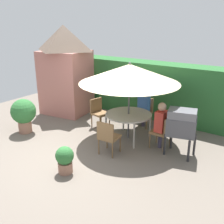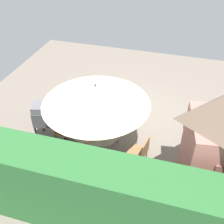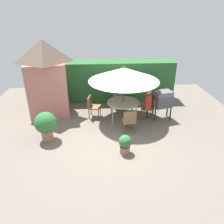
{
  "view_description": "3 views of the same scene",
  "coord_description": "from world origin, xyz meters",
  "px_view_note": "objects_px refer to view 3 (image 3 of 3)",
  "views": [
    {
      "loc": [
        4.19,
        -4.6,
        3.25
      ],
      "look_at": [
        0.61,
        0.51,
        1.05
      ],
      "focal_mm": 42.17,
      "sensor_mm": 36.0,
      "label": 1
    },
    {
      "loc": [
        -1.35,
        6.56,
        5.59
      ],
      "look_at": [
        0.27,
        1.0,
        1.15
      ],
      "focal_mm": 43.51,
      "sensor_mm": 36.0,
      "label": 2
    },
    {
      "loc": [
        -0.38,
        -6.57,
        4.16
      ],
      "look_at": [
        0.07,
        0.35,
        0.8
      ],
      "focal_mm": 34.59,
      "sensor_mm": 36.0,
      "label": 3
    }
  ],
  "objects_px": {
    "garden_shed": "(47,78)",
    "person_in_red": "(148,101)",
    "chair_toward_house": "(129,120)",
    "bbq_grill": "(163,100)",
    "potted_plant_by_shed": "(46,124)",
    "patio_table": "(123,103)",
    "person_in_blue": "(119,92)",
    "chair_toward_hedge": "(92,105)",
    "potted_plant_by_grill": "(125,144)",
    "patio_umbrella": "(124,74)",
    "chair_far_side": "(118,97)",
    "chair_near_shed": "(150,106)"
  },
  "relations": [
    {
      "from": "chair_far_side",
      "to": "chair_toward_house",
      "type": "bearing_deg",
      "value": -85.47
    },
    {
      "from": "chair_far_side",
      "to": "person_in_blue",
      "type": "relative_size",
      "value": 0.71
    },
    {
      "from": "patio_umbrella",
      "to": "potted_plant_by_grill",
      "type": "xyz_separation_m",
      "value": [
        -0.2,
        -2.35,
        -1.55
      ]
    },
    {
      "from": "person_in_red",
      "to": "person_in_blue",
      "type": "xyz_separation_m",
      "value": [
        -1.08,
        1.06,
        0.0
      ]
    },
    {
      "from": "patio_umbrella",
      "to": "potted_plant_by_shed",
      "type": "distance_m",
      "value": 3.38
    },
    {
      "from": "patio_table",
      "to": "chair_toward_hedge",
      "type": "height_order",
      "value": "chair_toward_hedge"
    },
    {
      "from": "patio_table",
      "to": "chair_near_shed",
      "type": "bearing_deg",
      "value": -0.8
    },
    {
      "from": "chair_toward_house",
      "to": "chair_far_side",
      "type": "bearing_deg",
      "value": 94.53
    },
    {
      "from": "patio_table",
      "to": "potted_plant_by_grill",
      "type": "xyz_separation_m",
      "value": [
        -0.2,
        -2.35,
        -0.35
      ]
    },
    {
      "from": "chair_near_shed",
      "to": "chair_toward_house",
      "type": "relative_size",
      "value": 1.0
    },
    {
      "from": "garden_shed",
      "to": "potted_plant_by_grill",
      "type": "xyz_separation_m",
      "value": [
        2.87,
        -3.04,
        -1.24
      ]
    },
    {
      "from": "garden_shed",
      "to": "person_in_red",
      "type": "distance_m",
      "value": 4.2
    },
    {
      "from": "patio_umbrella",
      "to": "person_in_blue",
      "type": "height_order",
      "value": "patio_umbrella"
    },
    {
      "from": "potted_plant_by_grill",
      "to": "person_in_blue",
      "type": "distance_m",
      "value": 3.43
    },
    {
      "from": "bbq_grill",
      "to": "chair_toward_hedge",
      "type": "relative_size",
      "value": 1.33
    },
    {
      "from": "garden_shed",
      "to": "chair_toward_house",
      "type": "relative_size",
      "value": 3.43
    },
    {
      "from": "bbq_grill",
      "to": "potted_plant_by_shed",
      "type": "xyz_separation_m",
      "value": [
        -4.37,
        -1.33,
        -0.23
      ]
    },
    {
      "from": "garden_shed",
      "to": "chair_toward_hedge",
      "type": "distance_m",
      "value": 2.15
    },
    {
      "from": "potted_plant_by_grill",
      "to": "person_in_blue",
      "type": "height_order",
      "value": "person_in_blue"
    },
    {
      "from": "chair_toward_hedge",
      "to": "person_in_blue",
      "type": "distance_m",
      "value": 1.45
    },
    {
      "from": "chair_far_side",
      "to": "chair_toward_hedge",
      "type": "relative_size",
      "value": 1.0
    },
    {
      "from": "patio_umbrella",
      "to": "potted_plant_by_grill",
      "type": "distance_m",
      "value": 2.82
    },
    {
      "from": "chair_toward_hedge",
      "to": "potted_plant_by_grill",
      "type": "relative_size",
      "value": 1.43
    },
    {
      "from": "person_in_red",
      "to": "garden_shed",
      "type": "bearing_deg",
      "value": 170.16
    },
    {
      "from": "chair_far_side",
      "to": "person_in_blue",
      "type": "bearing_deg",
      "value": -85.59
    },
    {
      "from": "bbq_grill",
      "to": "potted_plant_by_grill",
      "type": "xyz_separation_m",
      "value": [
        -1.78,
        -2.25,
        -0.5
      ]
    },
    {
      "from": "chair_far_side",
      "to": "chair_toward_hedge",
      "type": "xyz_separation_m",
      "value": [
        -1.16,
        -0.89,
        0.0
      ]
    },
    {
      "from": "patio_table",
      "to": "person_in_blue",
      "type": "relative_size",
      "value": 1.04
    },
    {
      "from": "chair_far_side",
      "to": "potted_plant_by_grill",
      "type": "relative_size",
      "value": 1.43
    },
    {
      "from": "bbq_grill",
      "to": "garden_shed",
      "type": "bearing_deg",
      "value": 170.32
    },
    {
      "from": "chair_near_shed",
      "to": "potted_plant_by_grill",
      "type": "height_order",
      "value": "chair_near_shed"
    },
    {
      "from": "potted_plant_by_grill",
      "to": "potted_plant_by_shed",
      "type": "bearing_deg",
      "value": 160.42
    },
    {
      "from": "person_in_blue",
      "to": "chair_toward_hedge",
      "type": "bearing_deg",
      "value": -145.35
    },
    {
      "from": "patio_table",
      "to": "person_in_blue",
      "type": "xyz_separation_m",
      "value": [
        -0.08,
        1.04,
        0.09
      ]
    },
    {
      "from": "patio_umbrella",
      "to": "bbq_grill",
      "type": "bearing_deg",
      "value": -3.62
    },
    {
      "from": "chair_toward_house",
      "to": "person_in_blue",
      "type": "relative_size",
      "value": 0.71
    },
    {
      "from": "chair_near_shed",
      "to": "chair_toward_house",
      "type": "xyz_separation_m",
      "value": [
        -1.0,
        -1.11,
        0.0
      ]
    },
    {
      "from": "chair_far_side",
      "to": "patio_table",
      "type": "bearing_deg",
      "value": -85.59
    },
    {
      "from": "chair_toward_hedge",
      "to": "patio_umbrella",
      "type": "bearing_deg",
      "value": -10.64
    },
    {
      "from": "person_in_blue",
      "to": "potted_plant_by_grill",
      "type": "bearing_deg",
      "value": -91.98
    },
    {
      "from": "chair_toward_hedge",
      "to": "potted_plant_by_shed",
      "type": "distance_m",
      "value": 2.27
    },
    {
      "from": "chair_near_shed",
      "to": "person_in_red",
      "type": "distance_m",
      "value": 0.28
    },
    {
      "from": "chair_near_shed",
      "to": "potted_plant_by_grill",
      "type": "distance_m",
      "value": 2.67
    },
    {
      "from": "chair_toward_hedge",
      "to": "bbq_grill",
      "type": "bearing_deg",
      "value": -6.75
    },
    {
      "from": "chair_toward_house",
      "to": "potted_plant_by_shed",
      "type": "distance_m",
      "value": 2.9
    },
    {
      "from": "patio_table",
      "to": "person_in_red",
      "type": "distance_m",
      "value": 1.01
    },
    {
      "from": "chair_toward_house",
      "to": "person_in_blue",
      "type": "distance_m",
      "value": 2.19
    },
    {
      "from": "person_in_red",
      "to": "chair_toward_house",
      "type": "bearing_deg",
      "value": -129.3
    },
    {
      "from": "chair_toward_house",
      "to": "potted_plant_by_grill",
      "type": "xyz_separation_m",
      "value": [
        -0.29,
        -1.23,
        -0.18
      ]
    },
    {
      "from": "chair_toward_house",
      "to": "potted_plant_by_shed",
      "type": "height_order",
      "value": "potted_plant_by_shed"
    }
  ]
}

